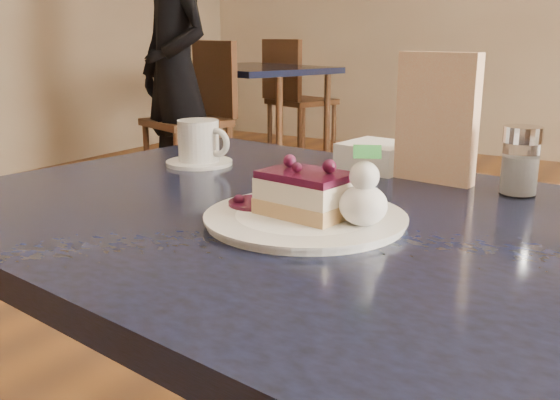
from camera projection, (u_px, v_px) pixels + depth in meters
The scene contains 11 objects.
main_table at pixel (326, 267), 0.96m from camera, with size 1.38×1.02×0.80m.
dessert_plate at pixel (305, 219), 0.90m from camera, with size 0.29×0.29×0.01m, color white.
cheesecake_slice at pixel (306, 194), 0.89m from camera, with size 0.14×0.11×0.06m.
whipped_cream at pixel (363, 205), 0.84m from camera, with size 0.07×0.07×0.06m.
berry_sauce at pixel (256, 203), 0.95m from camera, with size 0.09×0.09×0.01m, color black.
coffee_set at pixel (200, 145), 1.29m from camera, with size 0.15×0.14×0.09m.
menu_card at pixel (437, 118), 1.12m from camera, with size 0.15×0.03×0.23m, color beige.
sugar_shaker at pixel (521, 160), 1.04m from camera, with size 0.06×0.06×0.12m.
napkin_stack at pixel (377, 156), 1.26m from camera, with size 0.13×0.13×0.05m, color white.
bg_table_far_left at pixel (252, 164), 4.87m from camera, with size 1.33×2.01×1.34m.
patron at pixel (175, 72), 3.94m from camera, with size 0.60×0.40×1.66m, color black.
Camera 1 is at (0.30, -0.73, 1.06)m, focal length 40.00 mm.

